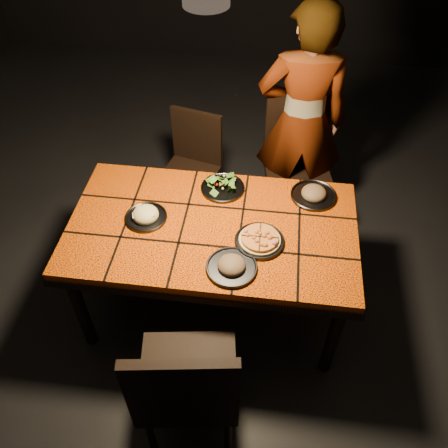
# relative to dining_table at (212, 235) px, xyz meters

# --- Properties ---
(room_shell) EXTENTS (6.04, 7.04, 3.08)m
(room_shell) POSITION_rel_dining_table_xyz_m (0.00, 0.00, 0.83)
(room_shell) COLOR black
(room_shell) RESTS_ON ground
(dining_table) EXTENTS (1.62, 0.92, 0.75)m
(dining_table) POSITION_rel_dining_table_xyz_m (0.00, 0.00, 0.00)
(dining_table) COLOR #E75207
(dining_table) RESTS_ON ground
(chair_near) EXTENTS (0.53, 0.53, 1.03)m
(chair_near) POSITION_rel_dining_table_xyz_m (0.01, -0.87, -0.08)
(chair_near) COLOR black
(chair_near) RESTS_ON ground
(chair_far_left) EXTENTS (0.46, 0.46, 0.84)m
(chair_far_left) POSITION_rel_dining_table_xyz_m (-0.28, 0.89, -0.19)
(chair_far_left) COLOR black
(chair_far_left) RESTS_ON ground
(chair_far_right) EXTENTS (0.53, 0.53, 0.99)m
(chair_far_right) POSITION_rel_dining_table_xyz_m (0.47, 0.91, -0.10)
(chair_far_right) COLOR black
(chair_far_right) RESTS_ON ground
(diner) EXTENTS (0.64, 0.45, 1.67)m
(diner) POSITION_rel_dining_table_xyz_m (0.47, 0.94, 0.16)
(diner) COLOR brown
(diner) RESTS_ON ground
(plate_pizza) EXTENTS (0.27, 0.27, 0.04)m
(plate_pizza) POSITION_rel_dining_table_xyz_m (0.27, -0.09, 0.10)
(plate_pizza) COLOR #323236
(plate_pizza) RESTS_ON dining_table
(plate_pasta) EXTENTS (0.24, 0.24, 0.08)m
(plate_pasta) POSITION_rel_dining_table_xyz_m (-0.38, 0.01, 0.10)
(plate_pasta) COLOR #323236
(plate_pasta) RESTS_ON dining_table
(plate_salad) EXTENTS (0.26, 0.26, 0.07)m
(plate_salad) POSITION_rel_dining_table_xyz_m (0.02, 0.31, 0.10)
(plate_salad) COLOR #323236
(plate_salad) RESTS_ON dining_table
(plate_mushroom_a) EXTENTS (0.27, 0.27, 0.09)m
(plate_mushroom_a) POSITION_rel_dining_table_xyz_m (0.14, -0.29, 0.10)
(plate_mushroom_a) COLOR #323236
(plate_mushroom_a) RESTS_ON dining_table
(plate_mushroom_b) EXTENTS (0.27, 0.27, 0.09)m
(plate_mushroom_b) POSITION_rel_dining_table_xyz_m (0.56, 0.31, 0.10)
(plate_mushroom_b) COLOR #323236
(plate_mushroom_b) RESTS_ON dining_table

